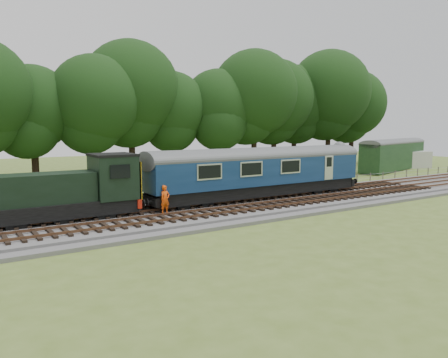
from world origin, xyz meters
TOP-DOWN VIEW (x-y plane):
  - ground at (0.00, 0.00)m, footprint 120.00×120.00m
  - ballast at (0.00, 0.00)m, footprint 70.00×7.00m
  - track_north at (0.00, 1.40)m, footprint 67.20×2.40m
  - track_south at (0.00, -1.60)m, footprint 67.20×2.40m
  - fence at (0.00, 4.50)m, footprint 64.00×0.12m
  - tree_line at (0.00, 22.00)m, footprint 70.00×8.00m
  - dmu_railcar at (1.47, 1.40)m, footprint 18.05×2.86m
  - shunter_loco at (-12.45, 1.40)m, footprint 8.91×2.60m
  - worker at (-7.00, -0.11)m, footprint 0.72×0.56m
  - parked_coach at (30.79, 11.14)m, footprint 15.62×6.77m
  - shed at (22.05, 14.29)m, footprint 3.72×3.72m
  - caravan at (35.55, 11.58)m, footprint 5.05×3.37m

SIDE VIEW (x-z plane):
  - ground at x=0.00m, z-range 0.00..0.00m
  - fence at x=0.00m, z-range -0.50..0.50m
  - tree_line at x=0.00m, z-range -9.00..9.00m
  - ballast at x=0.00m, z-range 0.00..0.35m
  - track_north at x=0.00m, z-range 0.31..0.52m
  - track_south at x=0.00m, z-range 0.31..0.52m
  - caravan at x=35.55m, z-range 0.00..2.26m
  - worker at x=-7.00m, z-range 0.35..2.12m
  - shed at x=22.05m, z-range 0.02..2.58m
  - shunter_loco at x=-12.45m, z-range 0.29..3.66m
  - parked_coach at x=30.79m, z-range 0.24..4.19m
  - dmu_railcar at x=1.47m, z-range 0.67..4.54m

